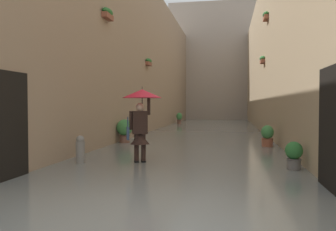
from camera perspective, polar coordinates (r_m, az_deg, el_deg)
name	(u,v)px	position (r m, az deg, el deg)	size (l,w,h in m)	color
ground_plane	(206,132)	(19.00, 6.45, -2.82)	(73.58, 73.58, 0.00)	gray
flood_water	(206,132)	(19.00, 6.45, -2.72)	(6.83, 35.43, 0.06)	slate
building_facade_left	(280,54)	(19.26, 18.36, 9.77)	(2.04, 33.43, 8.45)	tan
building_facade_right	(138,58)	(19.77, -5.07, 9.60)	(2.04, 33.43, 8.42)	gray
building_facade_far	(217,62)	(34.81, 8.24, 8.98)	(9.63, 1.80, 11.75)	#A89989
person_wading	(141,110)	(8.67, -4.59, 0.92)	(1.02, 1.02, 2.00)	black
potted_plant_far_left	(267,136)	(12.40, 16.45, -3.37)	(0.44, 0.44, 0.81)	#9E563D
potted_plant_near_right	(179,118)	(26.26, 1.92, -0.37)	(0.45, 0.45, 0.91)	brown
potted_plant_far_right	(125,130)	(13.23, -7.35, -2.41)	(0.62, 0.62, 0.96)	brown
potted_plant_near_left	(294,155)	(8.23, 20.51, -6.31)	(0.39, 0.39, 0.70)	#66605B
mooring_bollard	(80,150)	(8.85, -14.59, -5.74)	(0.23, 0.23, 0.76)	gray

